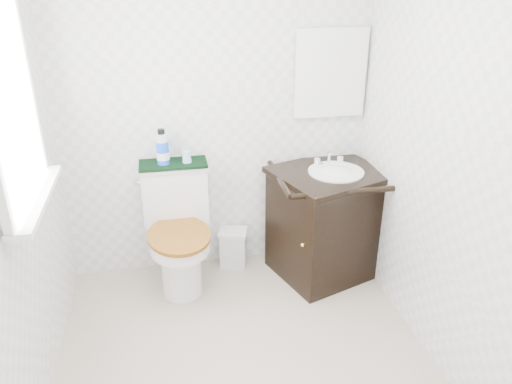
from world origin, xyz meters
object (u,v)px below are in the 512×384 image
object	(u,v)px
vanity	(327,220)
toilet	(179,236)
trash_bin	(233,247)
cup	(187,157)
mouthwash_bottle	(162,148)

from	to	relation	value
vanity	toilet	bearing A→B (deg)	176.84
vanity	trash_bin	distance (m)	0.76
trash_bin	cup	xyz separation A→B (m)	(-0.31, -0.02, 0.78)
toilet	cup	distance (m)	0.57
vanity	cup	size ratio (longest dim) A/B	11.54
trash_bin	toilet	bearing A→B (deg)	-161.64
mouthwash_bottle	vanity	bearing A→B (deg)	-8.87
trash_bin	vanity	bearing A→B (deg)	-16.15
cup	mouthwash_bottle	bearing A→B (deg)	178.53
toilet	vanity	bearing A→B (deg)	-3.16
vanity	mouthwash_bottle	xyz separation A→B (m)	(-1.15, 0.18, 0.58)
vanity	mouthwash_bottle	world-z (taller)	mouthwash_bottle
vanity	trash_bin	size ratio (longest dim) A/B	2.99
cup	toilet	bearing A→B (deg)	-129.82
mouthwash_bottle	trash_bin	bearing A→B (deg)	1.99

